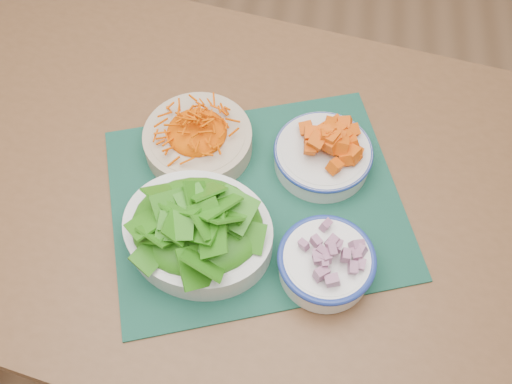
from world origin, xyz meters
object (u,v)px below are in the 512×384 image
(carrot_bowl, at_px, (198,136))
(lettuce_bowl, at_px, (197,227))
(onion_bowl, at_px, (326,261))
(squash_bowl, at_px, (323,151))
(placemat, at_px, (256,202))
(table, at_px, (209,198))

(carrot_bowl, relative_size, lettuce_bowl, 0.81)
(lettuce_bowl, xyz_separation_m, onion_bowl, (0.21, -0.03, -0.01))
(squash_bowl, height_order, lettuce_bowl, lettuce_bowl)
(placemat, bearing_deg, table, 133.57)
(squash_bowl, bearing_deg, placemat, -138.92)
(table, xyz_separation_m, lettuce_bowl, (0.02, -0.14, 0.15))
(lettuce_bowl, relative_size, onion_bowl, 1.51)
(lettuce_bowl, height_order, onion_bowl, lettuce_bowl)
(carrot_bowl, bearing_deg, table, -67.58)
(placemat, relative_size, carrot_bowl, 2.13)
(table, height_order, lettuce_bowl, lettuce_bowl)
(carrot_bowl, relative_size, squash_bowl, 1.32)
(placemat, distance_m, carrot_bowl, 0.16)
(lettuce_bowl, bearing_deg, onion_bowl, 5.96)
(table, distance_m, squash_bowl, 0.25)
(placemat, bearing_deg, carrot_bowl, 121.26)
(table, xyz_separation_m, squash_bowl, (0.21, 0.04, 0.13))
(lettuce_bowl, bearing_deg, table, 110.09)
(carrot_bowl, bearing_deg, placemat, -39.89)
(squash_bowl, distance_m, lettuce_bowl, 0.27)
(onion_bowl, bearing_deg, lettuce_bowl, 172.31)
(table, height_order, squash_bowl, squash_bowl)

